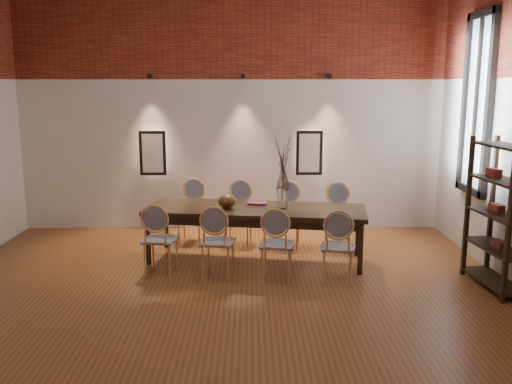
{
  "coord_description": "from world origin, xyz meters",
  "views": [
    {
      "loc": [
        0.32,
        -5.51,
        2.42
      ],
      "look_at": [
        0.39,
        1.37,
        1.05
      ],
      "focal_mm": 38.0,
      "sensor_mm": 36.0,
      "label": 1
    }
  ],
  "objects_px": {
    "chair_near_d": "(338,247)",
    "chair_far_b": "(239,214)",
    "book": "(257,203)",
    "chair_near_b": "(218,242)",
    "shelving_rack": "(500,215)",
    "dining_table": "(256,234)",
    "chair_far_d": "(337,217)",
    "chair_near_a": "(160,239)",
    "bowl": "(227,201)",
    "chair_far_a": "(191,212)",
    "chair_far_c": "(287,215)",
    "vase": "(283,198)",
    "chair_near_c": "(277,244)"
  },
  "relations": [
    {
      "from": "chair_far_b",
      "to": "bowl",
      "type": "distance_m",
      "value": 0.89
    },
    {
      "from": "chair_far_b",
      "to": "chair_far_c",
      "type": "relative_size",
      "value": 1.0
    },
    {
      "from": "chair_far_b",
      "to": "shelving_rack",
      "type": "relative_size",
      "value": 0.52
    },
    {
      "from": "chair_near_d",
      "to": "chair_far_b",
      "type": "xyz_separation_m",
      "value": [
        -1.25,
        1.74,
        0.0
      ]
    },
    {
      "from": "chair_near_b",
      "to": "chair_near_d",
      "type": "height_order",
      "value": "same"
    },
    {
      "from": "chair_near_d",
      "to": "chair_far_d",
      "type": "xyz_separation_m",
      "value": [
        0.23,
        1.51,
        0.0
      ]
    },
    {
      "from": "chair_near_a",
      "to": "chair_far_d",
      "type": "xyz_separation_m",
      "value": [
        2.46,
        1.17,
        0.0
      ]
    },
    {
      "from": "chair_far_d",
      "to": "bowl",
      "type": "relative_size",
      "value": 3.92
    },
    {
      "from": "chair_far_c",
      "to": "vase",
      "type": "height_order",
      "value": "vase"
    },
    {
      "from": "vase",
      "to": "bowl",
      "type": "height_order",
      "value": "vase"
    },
    {
      "from": "dining_table",
      "to": "chair_near_d",
      "type": "xyz_separation_m",
      "value": [
        1.0,
        -0.92,
        0.09
      ]
    },
    {
      "from": "chair_far_b",
      "to": "chair_near_a",
      "type": "bearing_deg",
      "value": 63.79
    },
    {
      "from": "book",
      "to": "chair_near_b",
      "type": "bearing_deg",
      "value": -119.45
    },
    {
      "from": "book",
      "to": "bowl",
      "type": "bearing_deg",
      "value": -154.5
    },
    {
      "from": "dining_table",
      "to": "chair_far_d",
      "type": "bearing_deg",
      "value": 34.11
    },
    {
      "from": "chair_near_b",
      "to": "bowl",
      "type": "bearing_deg",
      "value": 91.63
    },
    {
      "from": "chair_near_c",
      "to": "vase",
      "type": "height_order",
      "value": "vase"
    },
    {
      "from": "chair_near_a",
      "to": "book",
      "type": "xyz_separation_m",
      "value": [
        1.26,
        0.8,
        0.3
      ]
    },
    {
      "from": "book",
      "to": "vase",
      "type": "bearing_deg",
      "value": -38.46
    },
    {
      "from": "bowl",
      "to": "chair_far_a",
      "type": "bearing_deg",
      "value": 123.23
    },
    {
      "from": "chair_far_d",
      "to": "bowl",
      "type": "distance_m",
      "value": 1.76
    },
    {
      "from": "chair_far_a",
      "to": "chair_far_d",
      "type": "bearing_deg",
      "value": -180.0
    },
    {
      "from": "chair_far_c",
      "to": "vase",
      "type": "relative_size",
      "value": 3.13
    },
    {
      "from": "chair_near_a",
      "to": "chair_far_c",
      "type": "distance_m",
      "value": 2.14
    },
    {
      "from": "bowl",
      "to": "chair_far_d",
      "type": "bearing_deg",
      "value": 19.37
    },
    {
      "from": "chair_near_c",
      "to": "book",
      "type": "relative_size",
      "value": 3.62
    },
    {
      "from": "chair_near_d",
      "to": "chair_far_b",
      "type": "relative_size",
      "value": 1.0
    },
    {
      "from": "dining_table",
      "to": "vase",
      "type": "height_order",
      "value": "vase"
    },
    {
      "from": "chair_far_a",
      "to": "chair_far_d",
      "type": "relative_size",
      "value": 1.0
    },
    {
      "from": "chair_near_c",
      "to": "chair_near_d",
      "type": "height_order",
      "value": "same"
    },
    {
      "from": "chair_far_b",
      "to": "vase",
      "type": "bearing_deg",
      "value": 134.41
    },
    {
      "from": "chair_near_b",
      "to": "vase",
      "type": "bearing_deg",
      "value": 45.59
    },
    {
      "from": "chair_near_d",
      "to": "chair_far_a",
      "type": "xyz_separation_m",
      "value": [
        -1.99,
        1.85,
        0.0
      ]
    },
    {
      "from": "chair_near_b",
      "to": "bowl",
      "type": "xyz_separation_m",
      "value": [
        0.09,
        0.71,
        0.37
      ]
    },
    {
      "from": "dining_table",
      "to": "chair_near_b",
      "type": "relative_size",
      "value": 3.19
    },
    {
      "from": "chair_near_c",
      "to": "chair_far_c",
      "type": "relative_size",
      "value": 1.0
    },
    {
      "from": "vase",
      "to": "book",
      "type": "xyz_separation_m",
      "value": [
        -0.34,
        0.27,
        -0.14
      ]
    },
    {
      "from": "chair_near_d",
      "to": "chair_far_c",
      "type": "xyz_separation_m",
      "value": [
        -0.51,
        1.62,
        0.0
      ]
    },
    {
      "from": "chair_far_b",
      "to": "vase",
      "type": "height_order",
      "value": "vase"
    },
    {
      "from": "dining_table",
      "to": "chair_far_a",
      "type": "distance_m",
      "value": 1.36
    },
    {
      "from": "chair_near_c",
      "to": "vase",
      "type": "bearing_deg",
      "value": 90.28
    },
    {
      "from": "dining_table",
      "to": "chair_far_d",
      "type": "height_order",
      "value": "chair_far_d"
    },
    {
      "from": "chair_far_b",
      "to": "book",
      "type": "relative_size",
      "value": 3.62
    },
    {
      "from": "chair_far_d",
      "to": "shelving_rack",
      "type": "bearing_deg",
      "value": 143.78
    },
    {
      "from": "chair_near_a",
      "to": "chair_far_b",
      "type": "bearing_deg",
      "value": 63.79
    },
    {
      "from": "bowl",
      "to": "shelving_rack",
      "type": "distance_m",
      "value": 3.46
    },
    {
      "from": "chair_far_c",
      "to": "bowl",
      "type": "distance_m",
      "value": 1.18
    },
    {
      "from": "chair_far_c",
      "to": "book",
      "type": "xyz_separation_m",
      "value": [
        -0.46,
        -0.48,
        0.3
      ]
    },
    {
      "from": "chair_far_a",
      "to": "chair_near_d",
      "type": "bearing_deg",
      "value": 145.89
    },
    {
      "from": "dining_table",
      "to": "shelving_rack",
      "type": "height_order",
      "value": "shelving_rack"
    }
  ]
}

